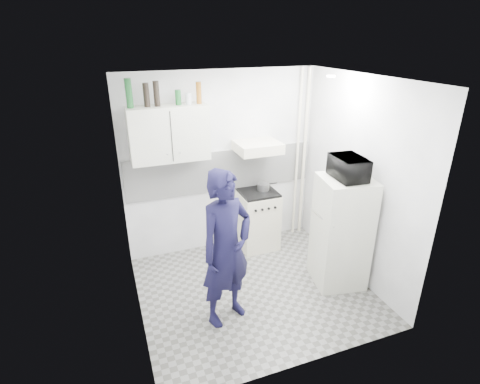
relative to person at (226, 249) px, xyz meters
name	(u,v)px	position (x,y,z in m)	size (l,w,h in m)	color
floor	(254,289)	(0.47, 0.33, -0.90)	(2.80, 2.80, 0.00)	slate
ceiling	(257,79)	(0.47, 0.33, 1.70)	(2.80, 2.80, 0.00)	white
wall_back	(222,164)	(0.47, 1.58, 0.40)	(2.80, 2.80, 0.00)	white
wall_left	(129,216)	(-0.93, 0.33, 0.40)	(2.60, 2.60, 0.00)	white
wall_right	(357,181)	(1.87, 0.33, 0.40)	(2.60, 2.60, 0.00)	white
person	(226,249)	(0.00, 0.00, 0.00)	(0.65, 0.43, 1.80)	black
stove	(257,220)	(0.94, 1.33, -0.46)	(0.54, 0.54, 0.87)	beige
fridge	(341,232)	(1.57, 0.15, -0.18)	(0.60, 0.60, 1.44)	silver
stove_top	(258,192)	(0.94, 1.33, -0.01)	(0.52, 0.52, 0.03)	black
saucepan	(263,187)	(1.03, 1.35, 0.05)	(0.18, 0.18, 0.10)	silver
microwave	(349,168)	(1.57, 0.15, 0.68)	(0.33, 0.48, 0.27)	black
bottle_a	(129,93)	(-0.71, 1.41, 1.47)	(0.08, 0.08, 0.34)	#144C1E
bottle_b	(146,95)	(-0.51, 1.41, 1.44)	(0.07, 0.07, 0.28)	black
bottle_c	(156,94)	(-0.39, 1.41, 1.45)	(0.07, 0.07, 0.30)	black
canister_a	(178,97)	(-0.13, 1.41, 1.39)	(0.07, 0.07, 0.18)	#144C1E
canister_b	(188,98)	(0.00, 1.41, 1.37)	(0.08, 0.08, 0.14)	#B2B7BC
bottle_e	(199,93)	(0.13, 1.41, 1.44)	(0.07, 0.07, 0.27)	brown
upper_cabinet	(169,134)	(-0.28, 1.41, 0.95)	(1.00, 0.35, 0.70)	silver
range_hood	(258,147)	(0.92, 1.33, 0.67)	(0.60, 0.50, 0.14)	beige
backsplash	(222,171)	(0.47, 1.57, 0.30)	(2.74, 0.03, 0.60)	white
pipe_a	(304,156)	(1.77, 1.50, 0.40)	(0.05, 0.05, 2.60)	beige
pipe_b	(297,157)	(1.65, 1.50, 0.40)	(0.04, 0.04, 2.60)	beige
ceiling_spot_fixture	(331,76)	(1.47, 0.53, 1.67)	(0.10, 0.10, 0.02)	white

